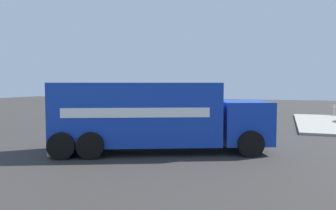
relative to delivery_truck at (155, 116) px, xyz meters
The scene contains 2 objects.
ground_plane 1.73m from the delivery_truck, ahead, with size 100.00×100.00×0.00m, color #33302D.
delivery_truck is the anchor object (origin of this frame).
Camera 1 is at (-5.87, 12.11, 2.72)m, focal length 34.37 mm.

